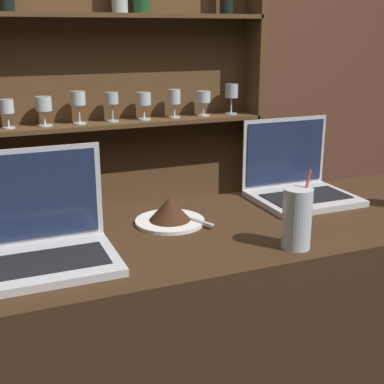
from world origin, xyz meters
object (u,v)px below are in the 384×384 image
cake_plate (170,213)px  water_glass (297,218)px  laptop_near (38,238)px  laptop_far (297,182)px

cake_plate → water_glass: size_ratio=0.99×
laptop_near → water_glass: laptop_near is taller
laptop_far → water_glass: size_ratio=1.56×
cake_plate → water_glass: 0.36m
cake_plate → laptop_near: bearing=-161.9°
laptop_near → laptop_far: 0.84m
laptop_near → laptop_far: laptop_near is taller
laptop_near → cake_plate: laptop_near is taller
cake_plate → water_glass: water_glass is taller
laptop_near → cake_plate: bearing=18.1°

